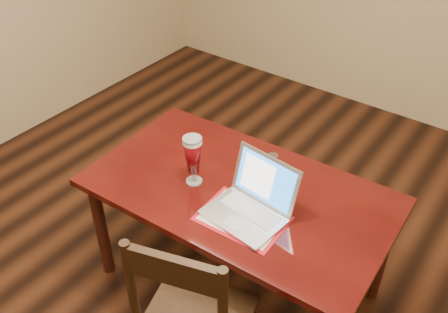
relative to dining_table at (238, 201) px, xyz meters
The scene contains 2 objects.
ground 0.66m from the dining_table, 128.35° to the right, with size 5.00×5.00×0.00m, color black.
dining_table is the anchor object (origin of this frame).
Camera 1 is at (1.17, -1.45, 2.36)m, focal length 40.00 mm.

